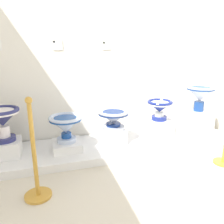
{
  "coord_description": "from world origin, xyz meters",
  "views": [
    {
      "loc": [
        1.05,
        -0.03,
        1.37
      ],
      "look_at": [
        1.9,
        2.76,
        0.55
      ],
      "focal_mm": 36.24,
      "sensor_mm": 36.0,
      "label": 1
    }
  ],
  "objects_px": {
    "antique_toilet_leftmost": "(2,119)",
    "plinth_block_central_ornate": "(113,135)",
    "antique_toilet_pale_glazed": "(200,95)",
    "info_placard_second": "(57,45)",
    "stanchion_post_near_left": "(36,170)",
    "plinth_block_squat_floral": "(158,127)",
    "antique_toilet_slender_white": "(66,125)",
    "antique_toilet_squat_floral": "(160,107)",
    "plinth_block_slender_white": "(67,145)",
    "info_placard_third": "(106,45)",
    "plinth_block_leftmost": "(6,148)",
    "plinth_block_pale_glazed": "(197,123)",
    "antique_toilet_central_ornate": "(113,117)"
  },
  "relations": [
    {
      "from": "antique_toilet_leftmost",
      "to": "antique_toilet_central_ornate",
      "type": "relative_size",
      "value": 0.96
    },
    {
      "from": "plinth_block_slender_white",
      "to": "antique_toilet_squat_floral",
      "type": "height_order",
      "value": "antique_toilet_squat_floral"
    },
    {
      "from": "plinth_block_leftmost",
      "to": "antique_toilet_pale_glazed",
      "type": "relative_size",
      "value": 0.75
    },
    {
      "from": "plinth_block_central_ornate",
      "to": "antique_toilet_squat_floral",
      "type": "height_order",
      "value": "antique_toilet_squat_floral"
    },
    {
      "from": "antique_toilet_leftmost",
      "to": "plinth_block_central_ornate",
      "type": "xyz_separation_m",
      "value": [
        1.38,
        0.03,
        -0.38
      ]
    },
    {
      "from": "antique_toilet_leftmost",
      "to": "plinth_block_pale_glazed",
      "type": "distance_m",
      "value": 2.81
    },
    {
      "from": "info_placard_second",
      "to": "antique_toilet_squat_floral",
      "type": "bearing_deg",
      "value": -13.33
    },
    {
      "from": "plinth_block_pale_glazed",
      "to": "antique_toilet_squat_floral",
      "type": "bearing_deg",
      "value": 179.91
    },
    {
      "from": "antique_toilet_pale_glazed",
      "to": "plinth_block_leftmost",
      "type": "bearing_deg",
      "value": -178.37
    },
    {
      "from": "plinth_block_central_ornate",
      "to": "antique_toilet_squat_floral",
      "type": "distance_m",
      "value": 0.81
    },
    {
      "from": "plinth_block_squat_floral",
      "to": "plinth_block_pale_glazed",
      "type": "height_order",
      "value": "plinth_block_pale_glazed"
    },
    {
      "from": "antique_toilet_slender_white",
      "to": "antique_toilet_squat_floral",
      "type": "height_order",
      "value": "antique_toilet_squat_floral"
    },
    {
      "from": "antique_toilet_slender_white",
      "to": "info_placard_third",
      "type": "distance_m",
      "value": 1.26
    },
    {
      "from": "stanchion_post_near_left",
      "to": "info_placard_third",
      "type": "bearing_deg",
      "value": 49.7
    },
    {
      "from": "plinth_block_leftmost",
      "to": "plinth_block_pale_glazed",
      "type": "xyz_separation_m",
      "value": [
        2.79,
        0.08,
        0.03
      ]
    },
    {
      "from": "antique_toilet_central_ornate",
      "to": "antique_toilet_squat_floral",
      "type": "distance_m",
      "value": 0.74
    },
    {
      "from": "antique_toilet_pale_glazed",
      "to": "stanchion_post_near_left",
      "type": "height_order",
      "value": "stanchion_post_near_left"
    },
    {
      "from": "plinth_block_slender_white",
      "to": "antique_toilet_slender_white",
      "type": "height_order",
      "value": "antique_toilet_slender_white"
    },
    {
      "from": "antique_toilet_central_ornate",
      "to": "info_placard_second",
      "type": "relative_size",
      "value": 3.21
    },
    {
      "from": "plinth_block_leftmost",
      "to": "antique_toilet_squat_floral",
      "type": "bearing_deg",
      "value": 2.18
    },
    {
      "from": "antique_toilet_slender_white",
      "to": "antique_toilet_squat_floral",
      "type": "distance_m",
      "value": 1.39
    },
    {
      "from": "antique_toilet_leftmost",
      "to": "stanchion_post_near_left",
      "type": "height_order",
      "value": "stanchion_post_near_left"
    },
    {
      "from": "info_placard_second",
      "to": "plinth_block_central_ornate",
      "type": "bearing_deg",
      "value": -30.2
    },
    {
      "from": "antique_toilet_central_ornate",
      "to": "info_placard_second",
      "type": "bearing_deg",
      "value": 149.8
    },
    {
      "from": "plinth_block_slender_white",
      "to": "info_placard_third",
      "type": "bearing_deg",
      "value": 32.97
    },
    {
      "from": "plinth_block_squat_floral",
      "to": "antique_toilet_pale_glazed",
      "type": "relative_size",
      "value": 0.82
    },
    {
      "from": "antique_toilet_central_ornate",
      "to": "plinth_block_central_ornate",
      "type": "bearing_deg",
      "value": 180.0
    },
    {
      "from": "antique_toilet_central_ornate",
      "to": "plinth_block_pale_glazed",
      "type": "bearing_deg",
      "value": 2.19
    },
    {
      "from": "antique_toilet_squat_floral",
      "to": "plinth_block_leftmost",
      "type": "bearing_deg",
      "value": -177.82
    },
    {
      "from": "antique_toilet_leftmost",
      "to": "antique_toilet_slender_white",
      "type": "xyz_separation_m",
      "value": [
        0.73,
        -0.02,
        -0.14
      ]
    },
    {
      "from": "plinth_block_leftmost",
      "to": "info_placard_third",
      "type": "relative_size",
      "value": 2.92
    },
    {
      "from": "plinth_block_leftmost",
      "to": "antique_toilet_pale_glazed",
      "type": "xyz_separation_m",
      "value": [
        2.79,
        0.08,
        0.48
      ]
    },
    {
      "from": "plinth_block_slender_white",
      "to": "antique_toilet_slender_white",
      "type": "distance_m",
      "value": 0.28
    },
    {
      "from": "plinth_block_pale_glazed",
      "to": "plinth_block_squat_floral",
      "type": "bearing_deg",
      "value": 179.91
    },
    {
      "from": "antique_toilet_central_ornate",
      "to": "antique_toilet_squat_floral",
      "type": "bearing_deg",
      "value": 4.32
    },
    {
      "from": "plinth_block_leftmost",
      "to": "plinth_block_pale_glazed",
      "type": "relative_size",
      "value": 0.94
    },
    {
      "from": "antique_toilet_squat_floral",
      "to": "stanchion_post_near_left",
      "type": "relative_size",
      "value": 0.37
    },
    {
      "from": "antique_toilet_pale_glazed",
      "to": "plinth_block_squat_floral",
      "type": "bearing_deg",
      "value": 179.91
    },
    {
      "from": "plinth_block_squat_floral",
      "to": "info_placard_third",
      "type": "xyz_separation_m",
      "value": [
        -0.72,
        0.33,
        1.19
      ]
    },
    {
      "from": "antique_toilet_pale_glazed",
      "to": "plinth_block_central_ornate",
      "type": "bearing_deg",
      "value": -177.81
    },
    {
      "from": "antique_toilet_central_ornate",
      "to": "plinth_block_slender_white",
      "type": "bearing_deg",
      "value": -176.01
    },
    {
      "from": "info_placard_second",
      "to": "stanchion_post_near_left",
      "type": "bearing_deg",
      "value": -106.1
    },
    {
      "from": "antique_toilet_slender_white",
      "to": "info_placard_third",
      "type": "xyz_separation_m",
      "value": [
        0.66,
        0.43,
        0.98
      ]
    },
    {
      "from": "antique_toilet_slender_white",
      "to": "stanchion_post_near_left",
      "type": "height_order",
      "value": "stanchion_post_near_left"
    },
    {
      "from": "antique_toilet_squat_floral",
      "to": "stanchion_post_near_left",
      "type": "bearing_deg",
      "value": -153.24
    },
    {
      "from": "antique_toilet_slender_white",
      "to": "plinth_block_central_ornate",
      "type": "height_order",
      "value": "antique_toilet_slender_white"
    },
    {
      "from": "antique_toilet_leftmost",
      "to": "plinth_block_slender_white",
      "type": "relative_size",
      "value": 1.08
    },
    {
      "from": "plinth_block_squat_floral",
      "to": "antique_toilet_pale_glazed",
      "type": "distance_m",
      "value": 0.82
    },
    {
      "from": "plinth_block_pale_glazed",
      "to": "antique_toilet_slender_white",
      "type": "bearing_deg",
      "value": -177.24
    },
    {
      "from": "antique_toilet_slender_white",
      "to": "plinth_block_central_ornate",
      "type": "bearing_deg",
      "value": 3.99
    }
  ]
}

